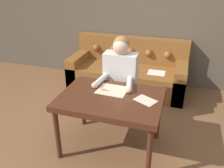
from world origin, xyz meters
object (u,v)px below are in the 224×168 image
object	(u,v)px
person	(120,81)
couch	(128,72)
dining_table	(111,103)
scissors	(106,90)

from	to	relation	value
person	couch	bearing A→B (deg)	98.07
dining_table	person	bearing A→B (deg)	94.59
dining_table	scissors	world-z (taller)	scissors
couch	person	xyz separation A→B (m)	(0.16, -1.13, 0.35)
couch	dining_table	bearing A→B (deg)	-83.11
dining_table	person	distance (m)	0.58
person	dining_table	bearing A→B (deg)	-85.41
scissors	dining_table	bearing A→B (deg)	-52.63
dining_table	scissors	distance (m)	0.18
couch	person	world-z (taller)	person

